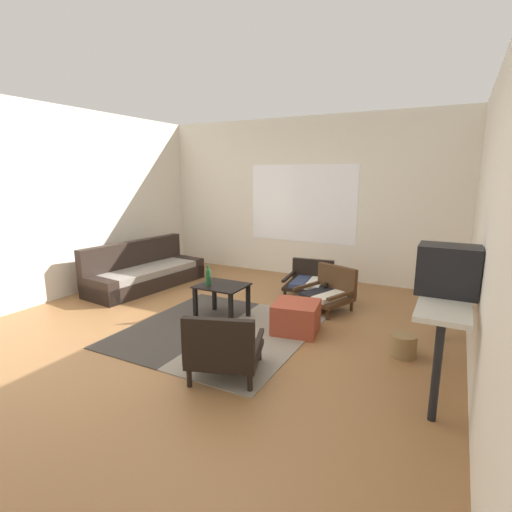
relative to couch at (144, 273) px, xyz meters
name	(u,v)px	position (x,y,z in m)	size (l,w,h in m)	color
ground_plane	(202,336)	(1.95, -1.17, -0.22)	(7.80, 7.80, 0.00)	olive
far_wall_with_window	(303,199)	(1.95, 1.88, 1.13)	(5.60, 0.13, 2.70)	silver
side_wall_right	(495,227)	(4.61, -0.87, 1.13)	(0.12, 6.60, 2.70)	silver
side_wall_left	(58,204)	(-0.71, -0.87, 1.13)	(0.12, 6.60, 2.70)	silver
area_rug	(219,331)	(2.03, -0.97, -0.21)	(1.96, 2.06, 0.01)	#38332D
couch	(144,273)	(0.00, 0.00, 0.00)	(0.91, 1.99, 0.71)	black
coffee_table	(222,292)	(1.86, -0.62, 0.12)	(0.58, 0.49, 0.44)	black
armchair_by_window	(310,280)	(2.50, 0.77, 0.02)	(0.70, 0.69, 0.51)	black
armchair_striped_foreground	(224,348)	(2.65, -1.82, 0.06)	(0.78, 0.79, 0.62)	black
armchair_corner	(328,291)	(2.91, 0.35, 0.02)	(0.78, 0.76, 0.56)	#472D19
ottoman_orange	(296,317)	(2.82, -0.57, -0.05)	(0.49, 0.49, 0.35)	#993D28
console_shelf	(445,298)	(4.31, -0.82, 0.48)	(0.38, 1.71, 0.79)	beige
crt_television	(448,270)	(4.31, -0.99, 0.77)	(0.47, 0.33, 0.41)	black
clay_vase	(449,268)	(4.31, -0.51, 0.68)	(0.24, 0.24, 0.33)	brown
glass_bottle	(208,277)	(1.72, -0.70, 0.32)	(0.07, 0.07, 0.25)	#194723
wicker_basket	(403,345)	(3.98, -0.64, -0.11)	(0.26, 0.26, 0.22)	olive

